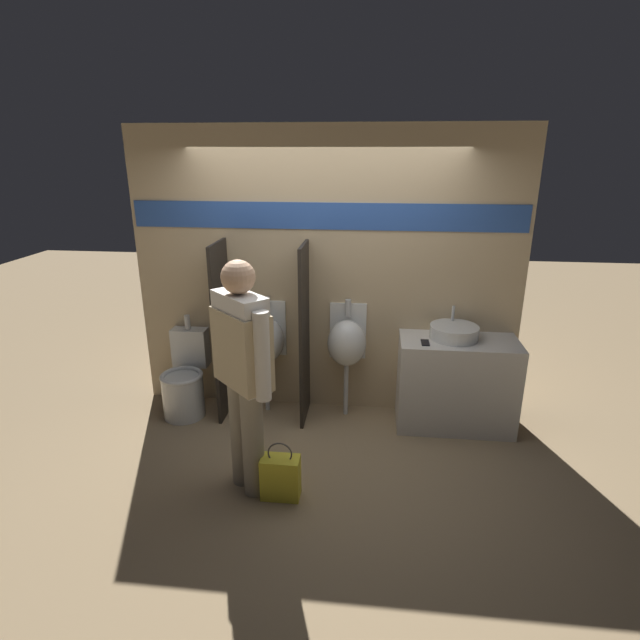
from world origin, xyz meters
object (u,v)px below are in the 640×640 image
cell_phone (425,343)px  person_in_vest (243,363)px  urinal_far (347,343)px  toilet (185,383)px  urinal_near_counter (266,339)px  shopping_bag (281,477)px  sink_basin (454,332)px

cell_phone → person_in_vest: bearing=-143.8°
cell_phone → urinal_far: 0.74m
toilet → person_in_vest: (0.89, -1.06, 0.72)m
urinal_near_counter → toilet: (-0.78, -0.15, -0.43)m
urinal_near_counter → shopping_bag: size_ratio=2.46×
urinal_far → toilet: urinal_far is taller
person_in_vest → shopping_bag: person_in_vest is taller
toilet → shopping_bag: bearing=-44.9°
cell_phone → toilet: size_ratio=0.15×
sink_basin → person_in_vest: 2.02m
urinal_far → toilet: 1.63m
urinal_far → toilet: (-1.57, -0.15, -0.43)m
cell_phone → person_in_vest: (-1.38, -1.01, 0.18)m
urinal_far → cell_phone: bearing=-16.3°
urinal_near_counter → shopping_bag: 1.48m
sink_basin → urinal_far: urinal_far is taller
cell_phone → shopping_bag: bearing=-135.1°
person_in_vest → urinal_near_counter: bearing=-40.8°
sink_basin → shopping_bag: size_ratio=0.93×
sink_basin → cell_phone: size_ratio=3.10×
sink_basin → person_in_vest: size_ratio=0.24×
sink_basin → urinal_near_counter: urinal_near_counter is taller
toilet → cell_phone: bearing=-1.3°
urinal_near_counter → urinal_far: 0.78m
toilet → urinal_far: bearing=5.6°
urinal_far → shopping_bag: size_ratio=2.46×
sink_basin → cell_phone: (-0.27, -0.16, -0.05)m
cell_phone → urinal_far: bearing=163.7°
urinal_near_counter → person_in_vest: 1.25m
cell_phone → sink_basin: bearing=30.2°
sink_basin → toilet: size_ratio=0.46×
cell_phone → urinal_near_counter: bearing=172.1°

